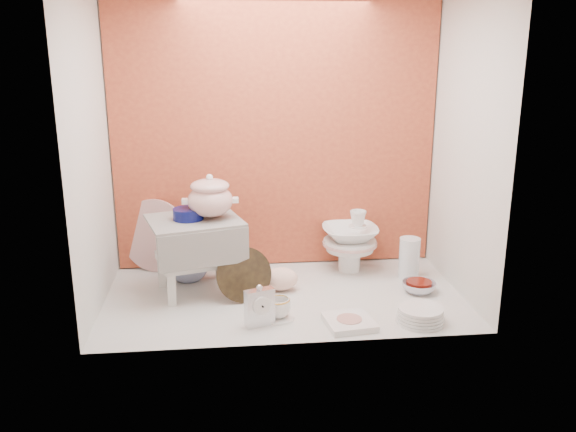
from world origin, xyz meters
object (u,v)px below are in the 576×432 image
object	(u,v)px
step_stool	(196,256)
dinner_plate_stack	(420,315)
floral_platter	(155,236)
mantel_clock	(260,306)
plush_pig	(281,279)
blue_white_vase	(188,259)
gold_rim_teacup	(278,307)
crystal_bowl	(419,287)
soup_tureen	(210,196)
porcelain_tower	(350,241)

from	to	relation	value
step_stool	dinner_plate_stack	bearing A→B (deg)	-40.69
floral_platter	mantel_clock	xyz separation A→B (m)	(0.54, -0.75, -0.11)
plush_pig	dinner_plate_stack	bearing A→B (deg)	-11.47
step_stool	blue_white_vase	size ratio (longest dim) A/B	1.85
floral_platter	mantel_clock	bearing A→B (deg)	-54.39
blue_white_vase	mantel_clock	bearing A→B (deg)	-59.41
gold_rim_teacup	dinner_plate_stack	xyz separation A→B (m)	(0.65, -0.10, -0.02)
crystal_bowl	step_stool	bearing A→B (deg)	173.21
step_stool	soup_tureen	size ratio (longest dim) A/B	1.66
porcelain_tower	blue_white_vase	bearing A→B (deg)	-177.16
blue_white_vase	mantel_clock	xyz separation A→B (m)	(0.35, -0.60, -0.02)
dinner_plate_stack	crystal_bowl	xyz separation A→B (m)	(0.10, 0.34, -0.01)
gold_rim_teacup	porcelain_tower	bearing A→B (deg)	51.89
floral_platter	blue_white_vase	distance (m)	0.26
blue_white_vase	crystal_bowl	world-z (taller)	blue_white_vase
soup_tureen	porcelain_tower	bearing A→B (deg)	14.72
blue_white_vase	plush_pig	bearing A→B (deg)	-22.97
crystal_bowl	dinner_plate_stack	bearing A→B (deg)	-106.83
step_stool	crystal_bowl	xyz separation A→B (m)	(1.14, -0.14, -0.17)
soup_tureen	plush_pig	distance (m)	0.56
soup_tureen	floral_platter	distance (m)	0.54
step_stool	soup_tureen	world-z (taller)	soup_tureen
gold_rim_teacup	step_stool	bearing A→B (deg)	136.17
step_stool	blue_white_vase	bearing A→B (deg)	91.78
gold_rim_teacup	crystal_bowl	size ratio (longest dim) A/B	0.68
soup_tureen	floral_platter	xyz separation A→B (m)	(-0.32, 0.31, -0.30)
soup_tureen	porcelain_tower	size ratio (longest dim) A/B	0.76
step_stool	crystal_bowl	distance (m)	1.16
gold_rim_teacup	blue_white_vase	bearing A→B (deg)	129.41
mantel_clock	dinner_plate_stack	distance (m)	0.74
mantel_clock	plush_pig	size ratio (longest dim) A/B	0.87
floral_platter	crystal_bowl	world-z (taller)	floral_platter
dinner_plate_stack	porcelain_tower	distance (m)	0.73
soup_tureen	mantel_clock	distance (m)	0.64
floral_platter	crystal_bowl	distance (m)	1.46
plush_pig	mantel_clock	bearing A→B (deg)	-84.47
step_stool	dinner_plate_stack	xyz separation A→B (m)	(1.04, -0.48, -0.16)
soup_tureen	crystal_bowl	size ratio (longest dim) A/B	1.54
floral_platter	crystal_bowl	xyz separation A→B (m)	(1.38, -0.46, -0.18)
step_stool	mantel_clock	world-z (taller)	step_stool
step_stool	porcelain_tower	xyz separation A→B (m)	(0.84, 0.21, -0.02)
dinner_plate_stack	porcelain_tower	world-z (taller)	porcelain_tower
mantel_clock	porcelain_tower	size ratio (longest dim) A/B	0.56
porcelain_tower	dinner_plate_stack	bearing A→B (deg)	-74.30
crystal_bowl	floral_platter	bearing A→B (deg)	161.69
soup_tureen	plush_pig	xyz separation A→B (m)	(0.35, -0.05, -0.44)
plush_pig	porcelain_tower	bearing A→B (deg)	55.54
floral_platter	mantel_clock	distance (m)	0.93
gold_rim_teacup	dinner_plate_stack	world-z (taller)	gold_rim_teacup
plush_pig	step_stool	bearing A→B (deg)	-161.23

